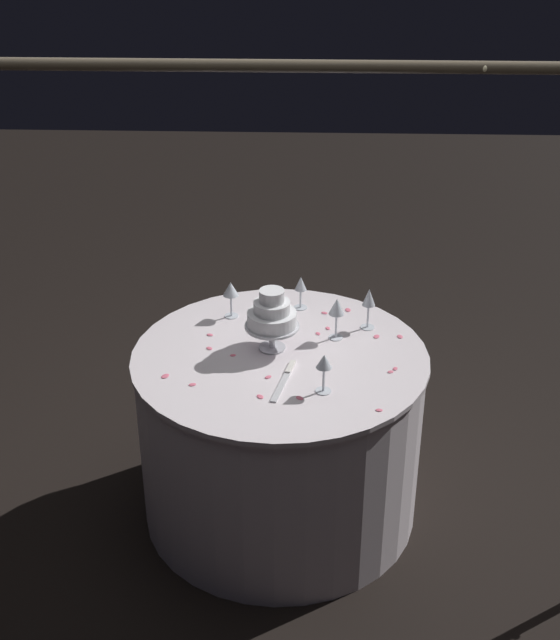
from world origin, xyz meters
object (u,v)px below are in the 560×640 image
object	(u,v)px
wine_glass_2	(369,299)
decorative_arch	(274,275)
wine_glass_4	(324,364)
cake_knife	(285,378)
main_table	(280,434)
wine_glass_1	(231,291)
tiered_cake	(272,315)
wine_glass_0	(337,308)
wine_glass_3	(301,286)

from	to	relation	value
wine_glass_2	decorative_arch	bearing A→B (deg)	64.49
wine_glass_4	cake_knife	distance (m)	0.20
main_table	wine_glass_1	world-z (taller)	wine_glass_1
wine_glass_4	tiered_cake	bearing A→B (deg)	-56.67
main_table	tiered_cake	distance (m)	0.55
wine_glass_1	wine_glass_2	bearing A→B (deg)	172.14
main_table	cake_knife	size ratio (longest dim) A/B	4.10
decorative_arch	main_table	world-z (taller)	decorative_arch
main_table	wine_glass_2	bearing A→B (deg)	-146.55
wine_glass_1	wine_glass_0	bearing A→B (deg)	158.72
tiered_cake	wine_glass_1	world-z (taller)	tiered_cake
wine_glass_0	wine_glass_3	size ratio (longest dim) A/B	1.19
wine_glass_0	wine_glass_4	xyz separation A→B (m)	(0.05, 0.41, -0.02)
wine_glass_2	wine_glass_3	size ratio (longest dim) A/B	1.20
main_table	wine_glass_3	world-z (taller)	wine_glass_3
decorative_arch	wine_glass_3	xyz separation A→B (m)	(-0.07, -0.93, -0.49)
tiered_cake	wine_glass_2	distance (m)	0.44
wine_glass_3	cake_knife	bearing A→B (deg)	85.23
cake_knife	wine_glass_1	bearing A→B (deg)	-63.81
cake_knife	wine_glass_2	bearing A→B (deg)	-128.42
main_table	wine_glass_0	world-z (taller)	wine_glass_0
tiered_cake	wine_glass_4	size ratio (longest dim) A/B	1.66
main_table	cake_knife	bearing A→B (deg)	97.78
wine_glass_0	wine_glass_3	xyz separation A→B (m)	(0.15, -0.27, -0.03)
decorative_arch	wine_glass_2	bearing A→B (deg)	-115.51
main_table	wine_glass_4	distance (m)	0.60
wine_glass_4	cake_knife	xyz separation A→B (m)	(0.15, -0.08, -0.12)
main_table	wine_glass_1	size ratio (longest dim) A/B	7.31
tiered_cake	decorative_arch	bearing A→B (deg)	93.58
decorative_arch	wine_glass_0	distance (m)	0.84
wine_glass_1	wine_glass_4	xyz separation A→B (m)	(-0.40, 0.59, -0.00)
decorative_arch	wine_glass_3	bearing A→B (deg)	-94.55
wine_glass_2	cake_knife	bearing A→B (deg)	51.58
wine_glass_1	cake_knife	xyz separation A→B (m)	(-0.25, 0.51, -0.12)
main_table	wine_glass_4	xyz separation A→B (m)	(-0.17, 0.27, 0.51)
decorative_arch	cake_knife	distance (m)	0.68
decorative_arch	wine_glass_3	distance (m)	1.05
wine_glass_2	wine_glass_3	distance (m)	0.34
decorative_arch	wine_glass_1	bearing A→B (deg)	-74.98
decorative_arch	wine_glass_4	size ratio (longest dim) A/B	14.86
wine_glass_3	wine_glass_0	bearing A→B (deg)	119.50
main_table	wine_glass_4	bearing A→B (deg)	122.94
tiered_cake	wine_glass_1	distance (m)	0.33
wine_glass_3	wine_glass_4	bearing A→B (deg)	98.11
tiered_cake	wine_glass_2	xyz separation A→B (m)	(-0.40, -0.19, -0.02)
main_table	wine_glass_0	bearing A→B (deg)	-147.27
wine_glass_3	main_table	bearing A→B (deg)	79.65
wine_glass_1	wine_glass_4	size ratio (longest dim) A/B	1.03
main_table	wine_glass_3	bearing A→B (deg)	-100.35
decorative_arch	wine_glass_1	distance (m)	0.99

